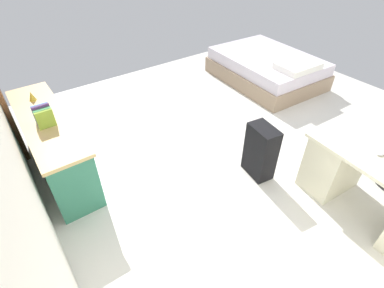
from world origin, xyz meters
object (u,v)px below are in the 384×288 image
Objects in this scene: suitcase_black at (260,151)px; desk at (378,188)px; credenza at (54,145)px; bed at (267,68)px; computer_mouse at (381,153)px; figurine_small at (32,96)px.

desk is at bearing -148.51° from suitcase_black.
credenza reaches higher than desk.
desk is 0.75× the size of bed.
suitcase_black is 1.17m from computer_mouse.
computer_mouse reaches higher than credenza.
computer_mouse is at bearing 151.83° from bed.
bed is 17.91× the size of figurine_small.
suitcase_black is 6.01× the size of figurine_small.
credenza is 2.72× the size of suitcase_black.
suitcase_black is at bearing 131.16° from bed.
computer_mouse reaches higher than suitcase_black.
figurine_small reaches higher than computer_mouse.
suitcase_black is at bearing 31.34° from computer_mouse.
bed is at bearing -40.96° from suitcase_black.
figurine_small is at bearing 38.30° from desk.
figurine_small is at bearing 0.19° from credenza.
figurine_small reaches higher than suitcase_black.
figurine_small is (2.90, 2.41, 0.06)m from computer_mouse.
suitcase_black is (1.10, 0.48, -0.05)m from desk.
desk is 3.13m from bed.
bed is 19.70× the size of computer_mouse.
credenza is at bearing 60.50° from suitcase_black.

